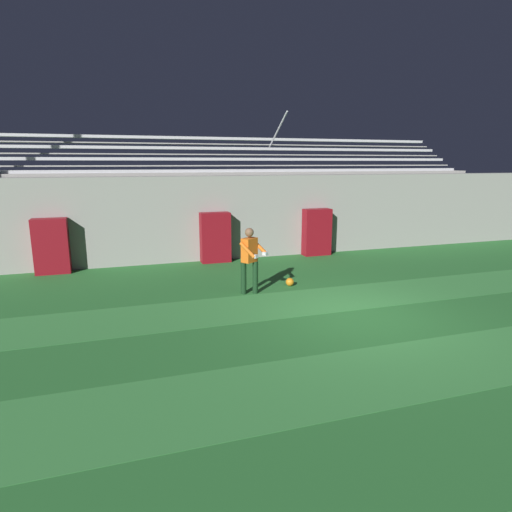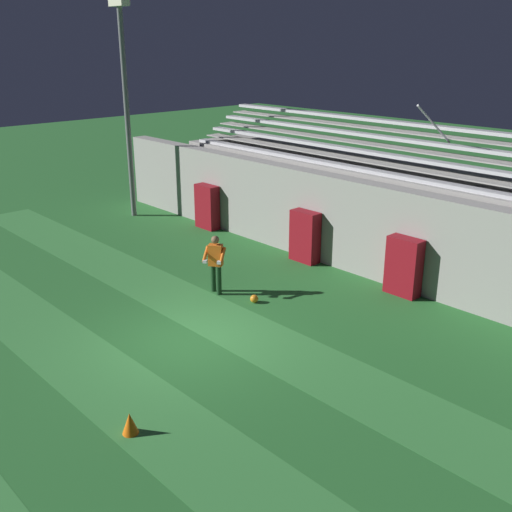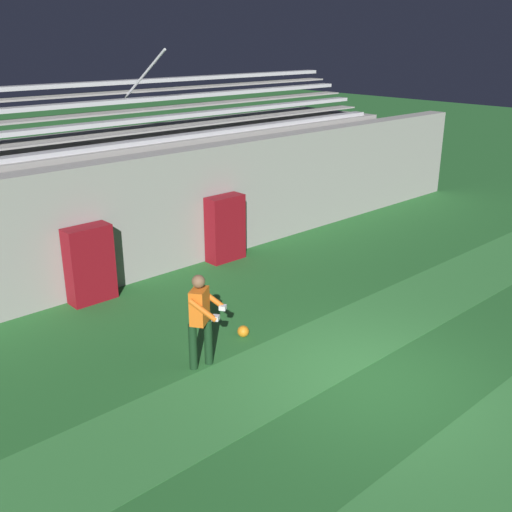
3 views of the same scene
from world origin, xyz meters
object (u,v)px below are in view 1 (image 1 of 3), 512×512
at_px(goalkeeper, 250,257).
at_px(soccer_ball, 290,282).
at_px(padding_pillar_gate_right, 317,232).
at_px(padding_pillar_gate_left, 215,238).
at_px(padding_pillar_far_left, 51,246).

distance_m(goalkeeper, soccer_ball, 1.51).
relative_size(goalkeeper, soccer_ball, 7.59).
bearing_deg(padding_pillar_gate_right, goalkeeper, -134.13).
relative_size(padding_pillar_gate_right, goalkeeper, 0.98).
distance_m(padding_pillar_gate_right, goalkeeper, 5.17).
bearing_deg(padding_pillar_gate_right, soccer_ball, -125.19).
bearing_deg(padding_pillar_gate_right, padding_pillar_gate_left, 180.00).
xyz_separation_m(padding_pillar_gate_left, padding_pillar_far_left, (-4.93, 0.00, 0.00)).
bearing_deg(goalkeeper, padding_pillar_gate_right, 45.87).
xyz_separation_m(padding_pillar_gate_right, padding_pillar_far_left, (-8.59, 0.00, 0.00)).
xyz_separation_m(padding_pillar_far_left, goalkeeper, (4.99, -3.71, 0.13)).
distance_m(padding_pillar_gate_left, goalkeeper, 3.71).
bearing_deg(padding_pillar_gate_left, goalkeeper, -89.02).
height_order(padding_pillar_gate_right, soccer_ball, padding_pillar_gate_right).
distance_m(padding_pillar_gate_right, padding_pillar_far_left, 8.59).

